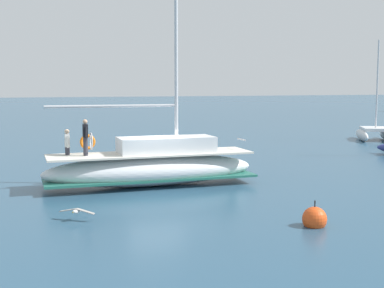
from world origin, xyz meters
The scene contains 5 objects.
ground_plane centered at (0.00, 0.00, 0.00)m, with size 400.00×400.00×0.00m, color #284C66.
main_sailboat centered at (-0.01, -0.08, 0.92)m, with size 3.11×9.75×13.97m.
moored_sloop_near centered at (-11.68, 23.11, 0.62)m, with size 5.87×4.98×8.19m.
seagull centered at (4.89, -4.37, 0.32)m, with size 0.91×1.08×0.18m.
mooring_buoy centered at (8.54, 2.51, 0.24)m, with size 0.79×0.79×1.00m.
Camera 1 is at (21.98, -7.35, 4.44)m, focal length 48.62 mm.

